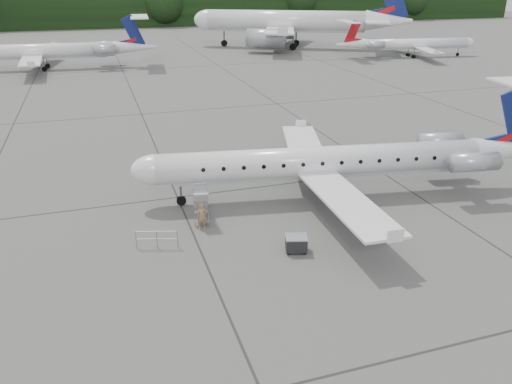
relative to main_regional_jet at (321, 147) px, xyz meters
name	(u,v)px	position (x,y,z in m)	size (l,w,h in m)	color
ground	(314,231)	(-2.28, -4.42, -3.43)	(320.00, 320.00, 0.00)	#5A5A58
treeline	(127,13)	(-2.28, 125.58, 0.57)	(260.00, 4.00, 8.00)	black
main_regional_jet	(321,147)	(0.00, 0.00, 0.00)	(26.77, 19.27, 6.86)	silver
airstair	(201,203)	(-8.09, -0.88, -2.36)	(0.85, 2.36, 2.15)	silver
passenger	(202,216)	(-8.31, -2.19, -2.61)	(0.60, 0.39, 1.63)	#856249
safety_railing	(157,240)	(-11.08, -3.61, -2.93)	(2.20, 0.08, 1.00)	gray
baggage_cart	(296,244)	(-4.14, -6.22, -2.96)	(1.10, 0.89, 0.95)	black
bg_narrowbody	(286,10)	(24.52, 70.83, 3.79)	(40.23, 28.97, 14.44)	silver
bg_regional_left	(35,44)	(-21.33, 58.07, 0.49)	(29.86, 21.50, 7.83)	silver
bg_regional_right	(417,39)	(42.46, 51.71, -0.21)	(24.58, 17.70, 6.45)	silver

